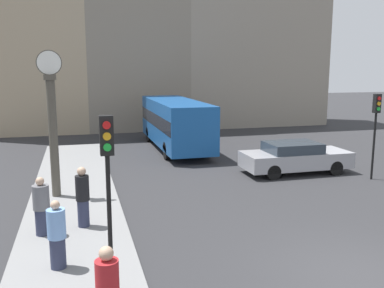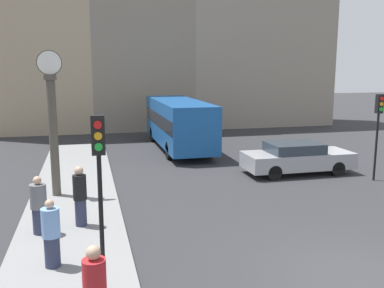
{
  "view_description": "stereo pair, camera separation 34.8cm",
  "coord_description": "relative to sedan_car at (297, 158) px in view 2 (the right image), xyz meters",
  "views": [
    {
      "loc": [
        -5.91,
        -7.57,
        4.59
      ],
      "look_at": [
        -1.79,
        7.65,
        1.73
      ],
      "focal_mm": 40.0,
      "sensor_mm": 36.0,
      "label": 1
    },
    {
      "loc": [
        -5.57,
        -7.66,
        4.59
      ],
      "look_at": [
        -1.79,
        7.65,
        1.73
      ],
      "focal_mm": 40.0,
      "sensor_mm": 36.0,
      "label": 2
    }
  ],
  "objects": [
    {
      "name": "pedestrian_blue_stripe",
      "position": [
        -9.67,
        -6.93,
        0.18
      ],
      "size": [
        0.41,
        0.41,
        1.58
      ],
      "color": "#2D334C",
      "rests_on": "sidewalk_corner"
    },
    {
      "name": "traffic_light_far",
      "position": [
        2.54,
        -1.82,
        1.83
      ],
      "size": [
        0.26,
        0.24,
        3.52
      ],
      "color": "black",
      "rests_on": "ground_plane"
    },
    {
      "name": "street_clock",
      "position": [
        -9.93,
        -1.19,
        1.91
      ],
      "size": [
        0.84,
        0.39,
        5.03
      ],
      "color": "#4C473D",
      "rests_on": "sidewalk_corner"
    },
    {
      "name": "sedan_car",
      "position": [
        0.0,
        0.0,
        0.0
      ],
      "size": [
        4.69,
        1.85,
        1.36
      ],
      "color": "#9E9EA3",
      "rests_on": "ground_plane"
    },
    {
      "name": "bus_distant",
      "position": [
        -3.8,
        6.83,
        0.87
      ],
      "size": [
        2.38,
        8.7,
        2.74
      ],
      "color": "#195199",
      "rests_on": "ground_plane"
    },
    {
      "name": "pedestrian_black_jacket",
      "position": [
        -9.06,
        -4.45,
        0.27
      ],
      "size": [
        0.38,
        0.38,
        1.73
      ],
      "color": "#2D334C",
      "rests_on": "sidewalk_corner"
    },
    {
      "name": "ground_plane",
      "position": [
        -3.2,
        -8.86,
        -0.7
      ],
      "size": [
        120.0,
        120.0,
        0.0
      ],
      "primitive_type": "plane",
      "color": "#2D2D30"
    },
    {
      "name": "sidewalk_corner",
      "position": [
        -9.34,
        -0.94,
        -0.65
      ],
      "size": [
        2.98,
        19.84,
        0.11
      ],
      "primitive_type": "cube",
      "color": "gray",
      "rests_on": "ground_plane"
    },
    {
      "name": "traffic_light_near",
      "position": [
        -8.59,
        -8.3,
        1.98
      ],
      "size": [
        0.26,
        0.24,
        3.58
      ],
      "color": "black",
      "rests_on": "sidewalk_corner"
    },
    {
      "name": "building_row",
      "position": [
        -4.0,
        15.97,
        7.74
      ],
      "size": [
        26.66,
        5.0,
        19.63
      ],
      "color": "tan",
      "rests_on": "ground_plane"
    },
    {
      "name": "pedestrian_grey_jacket",
      "position": [
        -10.14,
        -4.79,
        0.19
      ],
      "size": [
        0.44,
        0.44,
        1.6
      ],
      "color": "#2D334C",
      "rests_on": "sidewalk_corner"
    }
  ]
}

